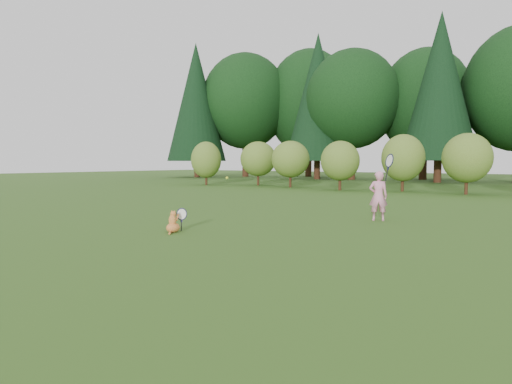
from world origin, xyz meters
The scene contains 6 objects.
ground centered at (0.00, 0.00, 0.00)m, with size 100.00×100.00×0.00m, color #214F16.
shrub_row centered at (0.00, 13.00, 1.40)m, with size 28.00×3.00×2.80m, color #556C21, non-canonical shape.
woodland_backdrop centered at (0.00, 23.00, 7.50)m, with size 48.00×10.00×15.00m, color black, non-canonical shape.
child centered at (2.43, 2.67, 0.62)m, with size 0.71×0.51×1.76m.
cat centered at (-0.32, -1.30, 0.23)m, with size 0.40×0.65×0.59m.
tennis_ball centered at (-1.31, 1.59, 0.97)m, with size 0.07×0.07×0.07m.
Camera 1 is at (5.86, -7.20, 1.39)m, focal length 30.00 mm.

